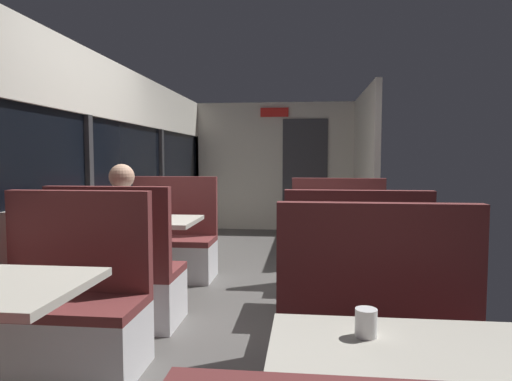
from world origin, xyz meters
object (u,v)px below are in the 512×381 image
Objects in this scene: bench_mid_window_facing_entry at (171,248)px; seated_passenger at (122,255)px; dining_table_mid_window at (149,230)px; bench_rear_aisle_facing_end at (354,299)px; bench_mid_window_facing_end at (118,283)px; bench_near_window_facing_entry at (67,318)px; dining_table_rear_aisle at (345,237)px; bench_rear_aisle_facing_entry at (339,256)px; coffee_cup_primary at (366,323)px.

seated_passenger is at bearing -90.00° from bench_mid_window_facing_entry.
bench_mid_window_facing_entry is at bearing 90.00° from dining_table_mid_window.
bench_rear_aisle_facing_end is 0.87× the size of seated_passenger.
bench_mid_window_facing_entry is (0.00, 1.40, 0.00)m from bench_mid_window_facing_end.
bench_mid_window_facing_entry is at bearing 90.00° from bench_near_window_facing_entry.
bench_mid_window_facing_end is 1.88m from dining_table_rear_aisle.
bench_near_window_facing_entry is 1.00× the size of bench_rear_aisle_facing_entry.
bench_mid_window_facing_end is at bearing 131.01° from coffee_cup_primary.
coffee_cup_primary is at bearing -94.99° from bench_rear_aisle_facing_end.
bench_rear_aisle_facing_entry is (1.79, 0.50, -0.31)m from dining_table_mid_window.
bench_mid_window_facing_end reaches higher than coffee_cup_primary.
dining_table_mid_window is 0.82× the size of bench_mid_window_facing_entry.
bench_mid_window_facing_end is at bearing -164.41° from dining_table_rear_aisle.
dining_table_mid_window is 1.00× the size of dining_table_rear_aisle.
dining_table_mid_window is at bearing 173.62° from dining_table_rear_aisle.
bench_mid_window_facing_entry is 2.03m from dining_table_rear_aisle.
dining_table_rear_aisle is (1.79, 1.26, 0.31)m from bench_near_window_facing_entry.
bench_near_window_facing_entry is at bearing -90.00° from seated_passenger.
coffee_cup_primary reaches higher than dining_table_rear_aisle.
bench_near_window_facing_entry is 2.65m from bench_rear_aisle_facing_entry.
bench_near_window_facing_entry is at bearing 145.47° from coffee_cup_primary.
bench_rear_aisle_facing_entry reaches higher than coffee_cup_primary.
bench_rear_aisle_facing_end is at bearing -26.68° from dining_table_mid_window.
seated_passenger is at bearing -90.00° from dining_table_mid_window.
seated_passenger is 2.57m from coffee_cup_primary.
bench_mid_window_facing_end reaches higher than dining_table_rear_aisle.
dining_table_rear_aisle is 0.82× the size of bench_rear_aisle_facing_end.
dining_table_mid_window is 3.07m from coffee_cup_primary.
seated_passenger is at bearing -147.82° from bench_rear_aisle_facing_entry.
bench_rear_aisle_facing_entry is (0.00, 1.40, 0.00)m from bench_rear_aisle_facing_end.
bench_rear_aisle_facing_entry is 0.87× the size of seated_passenger.
seated_passenger is 14.00× the size of coffee_cup_primary.
bench_mid_window_facing_entry is at bearing 90.00° from seated_passenger.
seated_passenger reaches higher than bench_mid_window_facing_end.
bench_rear_aisle_facing_end is (1.79, 0.56, 0.00)m from bench_near_window_facing_entry.
dining_table_rear_aisle is 2.40m from coffee_cup_primary.
seated_passenger is (-1.79, -0.43, -0.10)m from dining_table_rear_aisle.
bench_rear_aisle_facing_entry is at bearing 87.27° from coffee_cup_primary.
seated_passenger reaches higher than bench_near_window_facing_entry.
bench_mid_window_facing_end is (0.00, -0.70, -0.31)m from dining_table_mid_window.
dining_table_rear_aisle is at bearing 90.00° from bench_rear_aisle_facing_end.
bench_near_window_facing_entry is 1.22× the size of dining_table_rear_aisle.
bench_rear_aisle_facing_entry reaches higher than dining_table_rear_aisle.
dining_table_rear_aisle is at bearing 15.59° from bench_mid_window_facing_end.
bench_rear_aisle_facing_end is 1.82m from seated_passenger.
bench_rear_aisle_facing_entry is (1.79, -0.20, 0.00)m from bench_mid_window_facing_entry.
seated_passenger is at bearing -166.58° from dining_table_rear_aisle.
bench_near_window_facing_entry reaches higher than dining_table_mid_window.
bench_rear_aisle_facing_end is 12.22× the size of coffee_cup_primary.
coffee_cup_primary is (-0.15, -2.39, 0.15)m from dining_table_rear_aisle.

